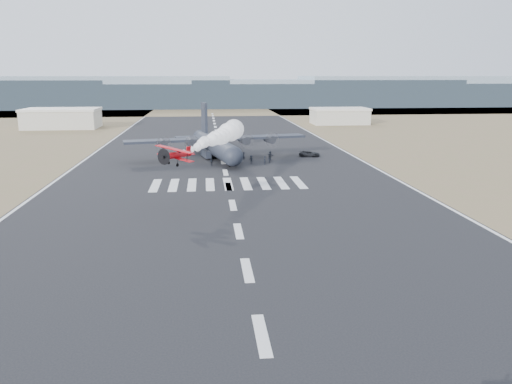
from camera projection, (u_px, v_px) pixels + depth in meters
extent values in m
plane|color=black|center=(262.00, 335.00, 35.06)|extent=(500.00, 500.00, 0.00)
cube|color=olive|center=(212.00, 110.00, 257.75)|extent=(500.00, 80.00, 0.00)
cube|color=gray|center=(94.00, 92.00, 278.41)|extent=(150.00, 50.00, 17.00)
cube|color=gray|center=(211.00, 95.00, 285.31)|extent=(150.00, 50.00, 13.00)
cube|color=gray|center=(322.00, 93.00, 291.52)|extent=(150.00, 50.00, 15.00)
cube|color=gray|center=(429.00, 91.00, 297.73)|extent=(150.00, 50.00, 17.00)
cube|color=#AFAA9B|center=(62.00, 119.00, 169.61)|extent=(24.00, 14.00, 6.00)
cube|color=silver|center=(61.00, 110.00, 168.86)|extent=(24.50, 14.50, 0.80)
cube|color=#AFAA9B|center=(339.00, 117.00, 184.25)|extent=(20.00, 12.00, 5.20)
cube|color=silver|center=(340.00, 109.00, 183.59)|extent=(20.50, 12.50, 0.80)
cylinder|color=red|center=(177.00, 155.00, 66.17)|extent=(2.39, 4.81, 0.86)
sphere|color=black|center=(178.00, 152.00, 66.27)|extent=(0.67, 0.67, 0.67)
cylinder|color=black|center=(171.00, 158.00, 63.99)|extent=(1.10, 0.86, 0.96)
cylinder|color=black|center=(170.00, 158.00, 63.67)|extent=(2.00, 0.72, 2.11)
cube|color=red|center=(176.00, 158.00, 65.88)|extent=(5.73, 2.79, 0.73)
cube|color=red|center=(175.00, 149.00, 65.34)|extent=(5.91, 2.86, 0.75)
cube|color=red|center=(183.00, 149.00, 68.15)|extent=(0.37, 0.85, 0.96)
cube|color=red|center=(184.00, 152.00, 68.26)|extent=(2.03, 1.27, 0.08)
cylinder|color=black|center=(170.00, 164.00, 65.88)|extent=(0.25, 0.44, 0.42)
cylinder|color=black|center=(181.00, 165.00, 65.53)|extent=(0.25, 0.44, 0.42)
sphere|color=white|center=(184.00, 152.00, 68.44)|extent=(0.67, 0.67, 0.67)
sphere|color=white|center=(190.00, 150.00, 70.61)|extent=(0.95, 0.95, 0.95)
sphere|color=white|center=(196.00, 147.00, 72.78)|extent=(1.23, 1.23, 1.23)
sphere|color=white|center=(201.00, 145.00, 74.96)|extent=(1.51, 1.51, 1.51)
sphere|color=white|center=(206.00, 143.00, 77.13)|extent=(1.79, 1.79, 1.79)
sphere|color=white|center=(211.00, 141.00, 79.30)|extent=(2.07, 2.07, 2.07)
sphere|color=white|center=(215.00, 139.00, 81.48)|extent=(2.35, 2.35, 2.35)
sphere|color=white|center=(219.00, 137.00, 83.65)|extent=(2.62, 2.62, 2.62)
sphere|color=white|center=(223.00, 135.00, 85.82)|extent=(2.90, 2.90, 2.90)
sphere|color=white|center=(227.00, 133.00, 88.00)|extent=(3.18, 3.18, 3.18)
sphere|color=white|center=(231.00, 132.00, 90.17)|extent=(3.46, 3.46, 3.46)
sphere|color=white|center=(234.00, 130.00, 92.34)|extent=(3.74, 3.74, 3.74)
cylinder|color=black|center=(216.00, 147.00, 108.47)|extent=(9.61, 27.73, 3.93)
sphere|color=black|center=(233.00, 156.00, 95.73)|extent=(3.93, 3.93, 3.93)
cone|color=black|center=(203.00, 139.00, 121.21)|extent=(5.08, 6.59, 3.93)
cube|color=black|center=(217.00, 139.00, 107.13)|extent=(39.31, 12.28, 0.49)
cylinder|color=black|center=(162.00, 143.00, 103.25)|extent=(2.51, 4.02, 1.77)
cylinder|color=#3F3F44|center=(164.00, 145.00, 101.43)|extent=(3.28, 0.75, 3.34)
cylinder|color=black|center=(191.00, 142.00, 105.02)|extent=(2.51, 4.02, 1.77)
cylinder|color=#3F3F44|center=(192.00, 144.00, 103.20)|extent=(3.28, 0.75, 3.34)
cylinder|color=black|center=(244.00, 140.00, 108.56)|extent=(2.51, 4.02, 1.77)
cylinder|color=#3F3F44|center=(247.00, 141.00, 106.74)|extent=(3.28, 0.75, 3.34)
cylinder|color=black|center=(270.00, 139.00, 110.33)|extent=(2.51, 4.02, 1.77)
cylinder|color=#3F3F44|center=(273.00, 140.00, 108.51)|extent=(3.28, 0.75, 3.34)
cube|color=black|center=(204.00, 119.00, 118.27)|extent=(1.50, 4.45, 7.86)
cube|color=black|center=(204.00, 137.00, 119.67)|extent=(14.07, 5.77, 0.34)
cube|color=black|center=(206.00, 153.00, 109.07)|extent=(2.39, 6.01, 1.57)
cylinder|color=black|center=(206.00, 156.00, 109.20)|extent=(0.71, 1.16, 1.08)
cube|color=black|center=(225.00, 152.00, 110.37)|extent=(2.39, 6.01, 1.57)
cylinder|color=black|center=(225.00, 155.00, 110.49)|extent=(0.71, 1.16, 1.08)
cylinder|color=black|center=(229.00, 165.00, 98.94)|extent=(0.57, 0.95, 0.88)
imported|color=black|center=(309.00, 154.00, 111.21)|extent=(4.99, 3.05, 1.29)
imported|color=black|center=(244.00, 156.00, 106.50)|extent=(0.69, 0.76, 1.72)
imported|color=black|center=(269.00, 159.00, 103.12)|extent=(0.47, 0.76, 1.55)
imported|color=black|center=(251.00, 159.00, 102.34)|extent=(1.21, 0.94, 1.70)
imported|color=black|center=(212.00, 162.00, 99.86)|extent=(1.04, 0.82, 1.58)
imported|color=black|center=(238.00, 156.00, 105.95)|extent=(0.85, 1.05, 1.85)
imported|color=black|center=(270.00, 155.00, 106.99)|extent=(1.56, 1.67, 1.86)
imported|color=black|center=(265.00, 160.00, 101.22)|extent=(0.67, 0.75, 1.78)
imported|color=black|center=(239.00, 157.00, 105.78)|extent=(0.71, 0.96, 1.78)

